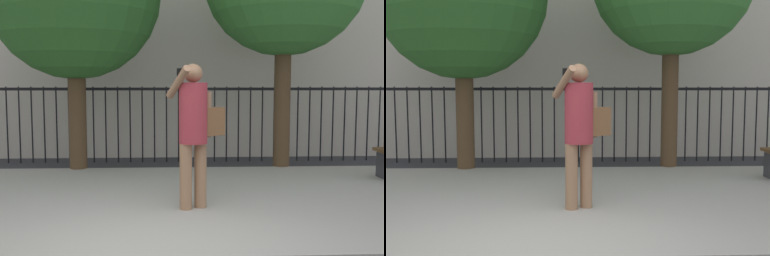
% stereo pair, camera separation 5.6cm
% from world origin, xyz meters
% --- Properties ---
extents(sidewalk, '(28.00, 4.40, 0.15)m').
position_xyz_m(sidewalk, '(0.00, 2.20, 0.07)').
color(sidewalk, '#9E9B93').
rests_on(sidewalk, ground).
extents(iron_fence, '(12.03, 0.04, 1.60)m').
position_xyz_m(iron_fence, '(0.00, 5.90, 1.02)').
color(iron_fence, black).
rests_on(iron_fence, ground).
extents(pedestrian_on_phone, '(0.73, 0.58, 1.74)m').
position_xyz_m(pedestrian_on_phone, '(0.51, 1.62, 1.16)').
color(pedestrian_on_phone, '#936B4C').
rests_on(pedestrian_on_phone, sidewalk).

